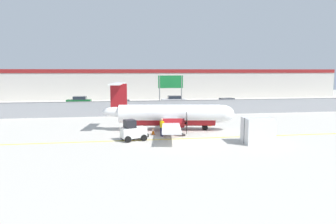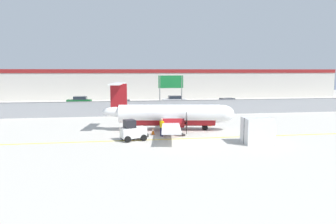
# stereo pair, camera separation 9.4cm
# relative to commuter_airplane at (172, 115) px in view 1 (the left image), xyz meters

# --- Properties ---
(ground_plane) EXTENTS (140.00, 140.00, 0.01)m
(ground_plane) POSITION_rel_commuter_airplane_xyz_m (0.10, -4.38, -1.60)
(ground_plane) COLOR #BCB7AD
(perimeter_fence) EXTENTS (98.00, 0.10, 2.10)m
(perimeter_fence) POSITION_rel_commuter_airplane_xyz_m (0.10, 11.62, -0.49)
(perimeter_fence) COLOR gray
(perimeter_fence) RESTS_ON ground
(parking_lot_strip) EXTENTS (98.00, 17.00, 0.12)m
(parking_lot_strip) POSITION_rel_commuter_airplane_xyz_m (0.10, 23.12, -1.54)
(parking_lot_strip) COLOR #38383A
(parking_lot_strip) RESTS_ON ground
(background_building) EXTENTS (91.00, 8.10, 6.50)m
(background_building) POSITION_rel_commuter_airplane_xyz_m (0.10, 41.61, 1.66)
(background_building) COLOR beige
(background_building) RESTS_ON ground
(commuter_airplane) EXTENTS (13.74, 16.06, 4.92)m
(commuter_airplane) POSITION_rel_commuter_airplane_xyz_m (0.00, 0.00, 0.00)
(commuter_airplane) COLOR white
(commuter_airplane) RESTS_ON ground
(baggage_tug) EXTENTS (2.55, 1.92, 1.88)m
(baggage_tug) POSITION_rel_commuter_airplane_xyz_m (-4.26, -4.42, -0.75)
(baggage_tug) COLOR silver
(baggage_tug) RESTS_ON ground
(ground_crew_worker) EXTENTS (0.48, 0.50, 1.70)m
(ground_crew_worker) POSITION_rel_commuter_airplane_xyz_m (-1.46, -2.93, -0.65)
(ground_crew_worker) COLOR #191E4C
(ground_crew_worker) RESTS_ON ground
(cargo_container) EXTENTS (2.50, 2.12, 2.20)m
(cargo_container) POSITION_rel_commuter_airplane_xyz_m (6.19, -7.24, -0.50)
(cargo_container) COLOR silver
(cargo_container) RESTS_ON ground
(traffic_cone_near_left) EXTENTS (0.36, 0.36, 0.64)m
(traffic_cone_near_left) POSITION_rel_commuter_airplane_xyz_m (-2.18, -1.87, -1.29)
(traffic_cone_near_left) COLOR orange
(traffic_cone_near_left) RESTS_ON ground
(traffic_cone_near_right) EXTENTS (0.36, 0.36, 0.64)m
(traffic_cone_near_right) POSITION_rel_commuter_airplane_xyz_m (4.66, 1.99, -1.29)
(traffic_cone_near_right) COLOR orange
(traffic_cone_near_right) RESTS_ON ground
(parked_car_0) EXTENTS (4.31, 2.23, 1.58)m
(parked_car_0) POSITION_rel_commuter_airplane_xyz_m (-12.08, 26.22, -0.71)
(parked_car_0) COLOR #19662D
(parked_car_0) RESTS_ON parking_lot_strip
(parked_car_1) EXTENTS (4.22, 2.05, 1.58)m
(parked_car_1) POSITION_rel_commuter_airplane_xyz_m (-4.59, 18.11, -0.71)
(parked_car_1) COLOR red
(parked_car_1) RESTS_ON parking_lot_strip
(parked_car_2) EXTENTS (4.23, 2.07, 1.58)m
(parked_car_2) POSITION_rel_commuter_airplane_xyz_m (4.64, 24.88, -0.71)
(parked_car_2) COLOR silver
(parked_car_2) RESTS_ON parking_lot_strip
(parked_car_3) EXTENTS (4.35, 2.34, 1.58)m
(parked_car_3) POSITION_rel_commuter_airplane_xyz_m (12.30, 18.43, -0.71)
(parked_car_3) COLOR black
(parked_car_3) RESTS_ON parking_lot_strip
(highway_sign) EXTENTS (3.60, 0.14, 5.50)m
(highway_sign) POSITION_rel_commuter_airplane_xyz_m (2.11, 13.27, 2.54)
(highway_sign) COLOR slate
(highway_sign) RESTS_ON ground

